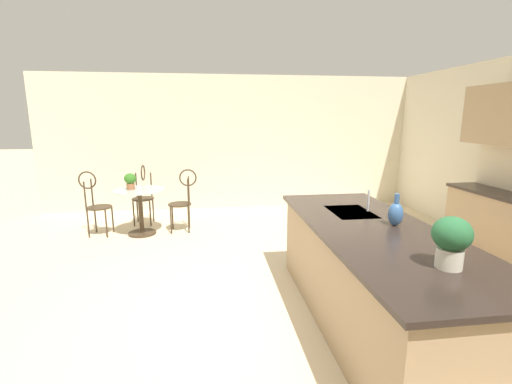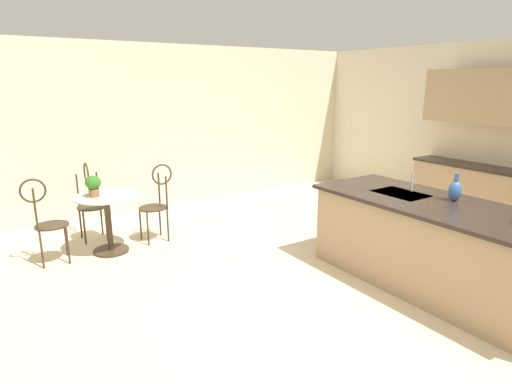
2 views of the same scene
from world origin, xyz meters
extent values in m
plane|color=beige|center=(0.00, 0.00, 0.00)|extent=(40.00, 40.00, 0.00)
cube|color=beige|center=(-4.26, 0.00, 1.35)|extent=(0.12, 7.80, 2.70)
cube|color=tan|center=(0.30, 0.85, 0.44)|extent=(2.70, 0.96, 0.88)
cube|color=#2D231E|center=(0.30, 0.85, 0.90)|extent=(2.80, 1.06, 0.04)
cube|color=#B2B5BA|center=(-0.25, 0.85, 0.91)|extent=(0.56, 0.40, 0.03)
cube|color=tan|center=(-0.40, 3.20, 0.44)|extent=(2.40, 0.60, 0.88)
cube|color=#2D231E|center=(-0.40, 3.20, 0.90)|extent=(2.44, 0.64, 0.04)
cube|color=beige|center=(-0.40, 3.36, 1.22)|extent=(2.40, 0.04, 0.60)
cube|color=tan|center=(-0.40, 3.18, 1.90)|extent=(2.40, 0.36, 0.76)
cylinder|color=#3D2D1E|center=(-2.63, -1.68, 0.01)|extent=(0.44, 0.44, 0.03)
cylinder|color=#3D2D1E|center=(-2.63, -1.68, 0.38)|extent=(0.07, 0.07, 0.69)
cylinder|color=#B2C6C1|center=(-2.63, -1.68, 0.73)|extent=(0.80, 0.80, 0.01)
cylinder|color=#3D2D1E|center=(-2.57, -1.21, 0.23)|extent=(0.02, 0.02, 0.45)
cylinder|color=#3D2D1E|center=(-2.85, -1.21, 0.23)|extent=(0.02, 0.02, 0.45)
cylinder|color=#3D2D1E|center=(-2.57, -0.93, 0.23)|extent=(0.02, 0.02, 0.45)
cylinder|color=#3D2D1E|center=(-2.85, -0.93, 0.23)|extent=(0.02, 0.02, 0.45)
cylinder|color=#3D2D1E|center=(-2.71, -1.07, 0.46)|extent=(0.38, 0.38, 0.02)
cylinder|color=#3D2D1E|center=(-2.58, -0.92, 0.68)|extent=(0.02, 0.02, 0.45)
cylinder|color=#3D2D1E|center=(-2.84, -0.92, 0.68)|extent=(0.02, 0.02, 0.45)
torus|color=#3D2D1E|center=(-2.71, -0.92, 0.90)|extent=(0.03, 0.28, 0.28)
cylinder|color=#3D2D1E|center=(-2.80, -2.17, 0.23)|extent=(0.03, 0.03, 0.45)
cylinder|color=#3D2D1E|center=(-2.52, -2.20, 0.23)|extent=(0.03, 0.03, 0.45)
cylinder|color=#3D2D1E|center=(-2.83, -2.45, 0.23)|extent=(0.03, 0.03, 0.45)
cylinder|color=#3D2D1E|center=(-2.55, -2.48, 0.23)|extent=(0.03, 0.03, 0.45)
cylinder|color=#3D2D1E|center=(-2.67, -2.33, 0.46)|extent=(0.41, 0.41, 0.02)
cylinder|color=#3D2D1E|center=(-2.82, -2.46, 0.68)|extent=(0.03, 0.03, 0.45)
cylinder|color=#3D2D1E|center=(-2.56, -2.49, 0.68)|extent=(0.03, 0.03, 0.45)
torus|color=#3D2D1E|center=(-2.69, -2.48, 0.90)|extent=(0.05, 0.29, 0.28)
cylinder|color=#3D2D1E|center=(-3.07, -1.61, 0.23)|extent=(0.02, 0.02, 0.45)
cylinder|color=#3D2D1E|center=(-3.08, -1.89, 0.23)|extent=(0.02, 0.02, 0.45)
cylinder|color=#3D2D1E|center=(-3.35, -1.60, 0.23)|extent=(0.02, 0.02, 0.45)
cylinder|color=#3D2D1E|center=(-3.36, -1.88, 0.23)|extent=(0.02, 0.02, 0.45)
cylinder|color=#3D2D1E|center=(-3.21, -1.75, 0.46)|extent=(0.39, 0.39, 0.02)
cylinder|color=#3D2D1E|center=(-3.36, -1.61, 0.68)|extent=(0.02, 0.02, 0.45)
cylinder|color=#3D2D1E|center=(-3.37, -1.87, 0.68)|extent=(0.02, 0.02, 0.45)
torus|color=#3D2D1E|center=(-3.36, -1.74, 0.90)|extent=(0.28, 0.03, 0.28)
cylinder|color=#B2B5BA|center=(-0.25, 1.03, 1.03)|extent=(0.02, 0.02, 0.22)
cylinder|color=#9E603D|center=(-2.66, -1.82, 0.79)|extent=(0.13, 0.13, 0.10)
ellipsoid|color=#367222|center=(-2.66, -1.82, 0.92)|extent=(0.18, 0.18, 0.17)
ellipsoid|color=#386099|center=(0.25, 1.05, 1.02)|extent=(0.13, 0.13, 0.21)
cylinder|color=#386099|center=(0.25, 1.05, 1.17)|extent=(0.04, 0.04, 0.08)
camera|label=1|loc=(3.08, -0.57, 1.86)|focal=24.85mm
camera|label=2|loc=(2.67, -2.98, 2.11)|focal=30.23mm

